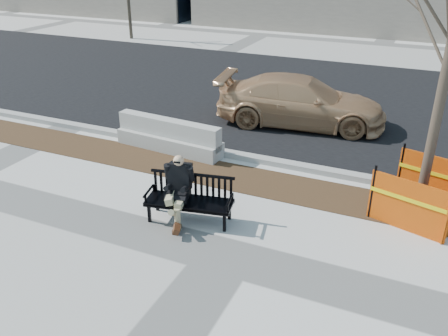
{
  "coord_description": "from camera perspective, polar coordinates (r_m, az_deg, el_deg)",
  "views": [
    {
      "loc": [
        2.5,
        -5.67,
        4.53
      ],
      "look_at": [
        -0.63,
        1.31,
        0.85
      ],
      "focal_mm": 38.16,
      "sensor_mm": 36.0,
      "label": 1
    }
  ],
  "objects": [
    {
      "name": "tree_fence",
      "position": [
        9.4,
        22.1,
        -5.22
      ],
      "size": [
        2.54,
        2.54,
        5.13
      ],
      "primitive_type": null,
      "rotation": [
        0.0,
        0.0,
        -0.28
      ],
      "color": "#F25E0A",
      "rests_on": "ground"
    },
    {
      "name": "jersey_barrier_left",
      "position": [
        11.43,
        -6.52,
        2.18
      ],
      "size": [
        2.74,
        0.77,
        0.78
      ],
      "primitive_type": null,
      "rotation": [
        0.0,
        0.0,
        -0.09
      ],
      "color": "#ABA8A0",
      "rests_on": "ground"
    },
    {
      "name": "asphalt_street",
      "position": [
        15.37,
        13.82,
        7.81
      ],
      "size": [
        60.0,
        10.4,
        0.01
      ],
      "primitive_type": "cube",
      "color": "black",
      "rests_on": "ground"
    },
    {
      "name": "curb",
      "position": [
        10.55,
        8.13,
        0.34
      ],
      "size": [
        60.0,
        0.25,
        0.12
      ],
      "primitive_type": "cube",
      "color": "#9E9B93",
      "rests_on": "ground"
    },
    {
      "name": "bench",
      "position": [
        8.58,
        -4.1,
        -6.25
      ],
      "size": [
        1.65,
        0.86,
        0.83
      ],
      "primitive_type": null,
      "rotation": [
        0.0,
        0.0,
        0.2
      ],
      "color": "black",
      "rests_on": "ground"
    },
    {
      "name": "ground",
      "position": [
        7.67,
        0.3,
        -10.48
      ],
      "size": [
        120.0,
        120.0,
        0.0
      ],
      "primitive_type": "plane",
      "color": "beige",
      "rests_on": "ground"
    },
    {
      "name": "mulch_strip",
      "position": [
        9.75,
        6.5,
        -2.13
      ],
      "size": [
        40.0,
        1.2,
        0.02
      ],
      "primitive_type": "cube",
      "color": "#47301C",
      "rests_on": "ground"
    },
    {
      "name": "sedan",
      "position": [
        13.15,
        8.98,
        5.22
      ],
      "size": [
        4.67,
        2.45,
        1.29
      ],
      "primitive_type": "imported",
      "rotation": [
        0.0,
        0.0,
        1.72
      ],
      "color": "tan",
      "rests_on": "ground"
    },
    {
      "name": "far_tree_left",
      "position": [
        25.48,
        -11.02,
        15.0
      ],
      "size": [
        2.42,
        2.42,
        4.93
      ],
      "primitive_type": null,
      "rotation": [
        0.0,
        0.0,
        0.42
      ],
      "color": "#473B2D",
      "rests_on": "ground"
    },
    {
      "name": "seated_man",
      "position": [
        8.67,
        -5.33,
        -5.94
      ],
      "size": [
        0.67,
        0.94,
        1.19
      ],
      "primitive_type": null,
      "rotation": [
        0.0,
        0.0,
        0.2
      ],
      "color": "black",
      "rests_on": "ground"
    }
  ]
}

